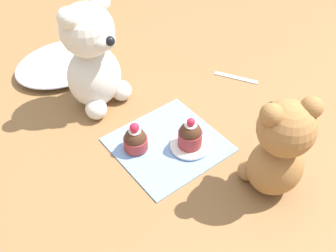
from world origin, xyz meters
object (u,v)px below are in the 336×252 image
object	(u,v)px
teddy_bear_cream	(93,58)
cupcake_near_tan_bear	(190,135)
teddy_bear_tan	(279,148)
teaspoon	(236,77)
saucer_plate	(190,145)
cupcake_near_cream_bear	(135,140)

from	to	relation	value
teddy_bear_cream	cupcake_near_tan_bear	world-z (taller)	teddy_bear_cream
teddy_bear_tan	teaspoon	bearing A→B (deg)	-100.64
teddy_bear_cream	teddy_bear_tan	world-z (taller)	teddy_bear_cream
teddy_bear_cream	cupcake_near_tan_bear	distance (m)	0.27
saucer_plate	teaspoon	world-z (taller)	saucer_plate
teddy_bear_cream	teaspoon	xyz separation A→B (m)	(0.32, -0.13, -0.12)
teddy_bear_cream	cupcake_near_cream_bear	xyz separation A→B (m)	(-0.02, -0.18, -0.09)
teddy_bear_cream	cupcake_near_cream_bear	distance (m)	0.20
saucer_plate	teddy_bear_tan	bearing A→B (deg)	-71.54
saucer_plate	teaspoon	xyz separation A→B (m)	(0.25, 0.11, -0.01)
teddy_bear_cream	cupcake_near_cream_bear	bearing A→B (deg)	-109.64
teaspoon	saucer_plate	bearing A→B (deg)	84.02
teddy_bear_tan	cupcake_near_cream_bear	world-z (taller)	teddy_bear_tan
saucer_plate	cupcake_near_tan_bear	size ratio (longest dim) A/B	1.15
teddy_bear_cream	teddy_bear_tan	bearing A→B (deg)	-86.52
teddy_bear_cream	saucer_plate	size ratio (longest dim) A/B	3.09
teddy_bear_tan	teaspoon	size ratio (longest dim) A/B	1.92
teddy_bear_cream	cupcake_near_cream_bear	size ratio (longest dim) A/B	3.82
saucer_plate	cupcake_near_tan_bear	bearing A→B (deg)	-116.57
teddy_bear_cream	saucer_plate	distance (m)	0.28
cupcake_near_cream_bear	teaspoon	size ratio (longest dim) A/B	0.60
cupcake_near_cream_bear	teaspoon	xyz separation A→B (m)	(0.34, 0.05, -0.03)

